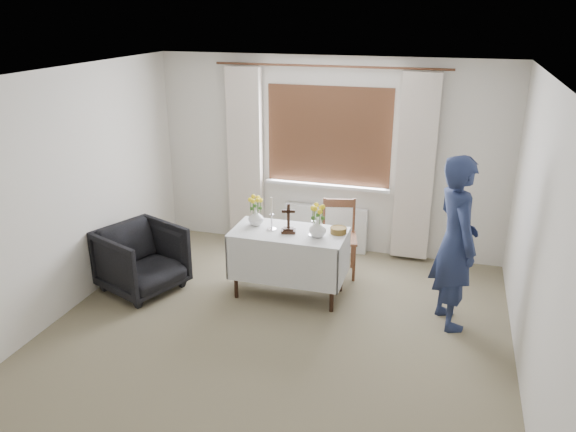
% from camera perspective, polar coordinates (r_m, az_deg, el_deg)
% --- Properties ---
extents(ground, '(5.00, 5.00, 0.00)m').
position_cam_1_polar(ground, '(5.50, -2.06, -13.12)').
color(ground, '#7F7458').
rests_on(ground, ground).
extents(altar_table, '(1.24, 0.64, 0.76)m').
position_cam_1_polar(altar_table, '(6.22, 0.10, -4.83)').
color(altar_table, silver).
rests_on(altar_table, ground).
extents(wooden_chair, '(0.50, 0.50, 0.91)m').
position_cam_1_polar(wooden_chair, '(6.69, 5.18, -2.36)').
color(wooden_chair, '#57331E').
rests_on(wooden_chair, ground).
extents(armchair, '(1.06, 1.05, 0.75)m').
position_cam_1_polar(armchair, '(6.55, -14.64, -4.28)').
color(armchair, black).
rests_on(armchair, ground).
extents(person, '(0.64, 0.76, 1.76)m').
position_cam_1_polar(person, '(5.72, 16.65, -2.63)').
color(person, navy).
rests_on(person, ground).
extents(radiator, '(1.10, 0.10, 0.60)m').
position_cam_1_polar(radiator, '(7.44, 3.83, -1.20)').
color(radiator, white).
rests_on(radiator, ground).
extents(wooden_cross, '(0.17, 0.14, 0.33)m').
position_cam_1_polar(wooden_cross, '(5.98, 0.05, -0.25)').
color(wooden_cross, black).
rests_on(wooden_cross, altar_table).
extents(candlestick_left, '(0.13, 0.13, 0.37)m').
position_cam_1_polar(candlestick_left, '(6.06, -1.69, 0.23)').
color(candlestick_left, white).
rests_on(candlestick_left, altar_table).
extents(candlestick_right, '(0.12, 0.12, 0.34)m').
position_cam_1_polar(candlestick_right, '(5.91, 2.60, -0.46)').
color(candlestick_right, white).
rests_on(candlestick_right, altar_table).
extents(flower_vase_left, '(0.18, 0.18, 0.18)m').
position_cam_1_polar(flower_vase_left, '(6.23, -3.27, -0.14)').
color(flower_vase_left, white).
rests_on(flower_vase_left, altar_table).
extents(flower_vase_right, '(0.22, 0.22, 0.19)m').
position_cam_1_polar(flower_vase_right, '(5.91, 3.03, -1.24)').
color(flower_vase_right, white).
rests_on(flower_vase_right, altar_table).
extents(wicker_basket, '(0.23, 0.23, 0.07)m').
position_cam_1_polar(wicker_basket, '(6.04, 5.15, -1.45)').
color(wicker_basket, brown).
rests_on(wicker_basket, altar_table).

